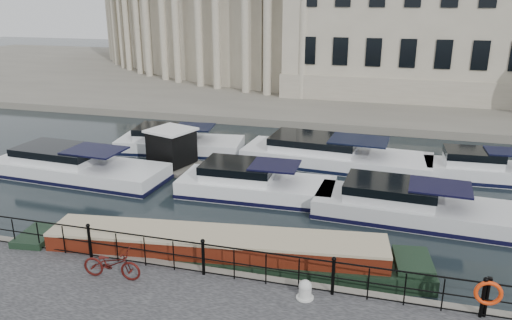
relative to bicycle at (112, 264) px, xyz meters
The scene contains 10 objects.
ground_plane 4.26m from the bicycle, 50.62° to the left, with size 160.00×160.00×0.00m, color black.
far_bank 42.28m from the bicycle, 86.44° to the left, with size 120.00×42.00×0.55m, color #6B665B.
railing 2.79m from the bicycle, 19.82° to the left, with size 24.14×0.14×1.22m.
civic_building 38.41m from the bicycle, 87.54° to the left, with size 53.55×31.84×16.85m.
bicycle is the anchor object (origin of this frame).
mooring_bollard 5.92m from the bicycle, ahead, with size 0.51×0.51×0.58m.
life_ring_post 10.77m from the bicycle, ahead, with size 0.73×0.20×1.20m.
narrowboat 3.55m from the bicycle, 44.74° to the left, with size 14.46×3.79×1.53m.
harbour_hut 12.04m from the bicycle, 106.12° to the left, with size 3.50×3.19×2.18m.
cabin_cruisers 11.50m from the bicycle, 79.92° to the left, with size 27.58×9.62×1.99m.
Camera 1 is at (5.25, -14.95, 8.83)m, focal length 35.00 mm.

